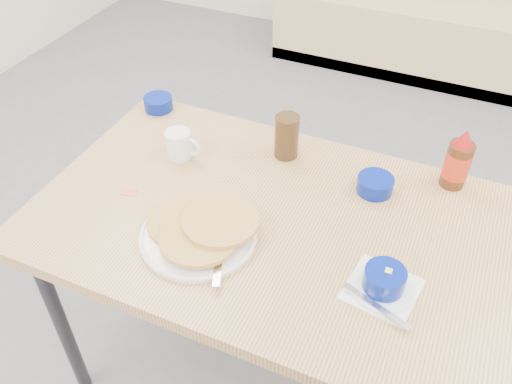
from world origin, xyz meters
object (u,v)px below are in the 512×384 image
at_px(pancake_plate, 200,231).
at_px(coffee_mug, 180,144).
at_px(creamer_bowl, 158,103).
at_px(syrup_bottle, 458,162).
at_px(amber_tumbler, 287,136).
at_px(dining_table, 289,239).
at_px(grits_setting, 384,282).
at_px(butter_bowl, 375,185).
at_px(booth_bench, 431,13).

distance_m(pancake_plate, coffee_mug, 0.36).
bearing_deg(creamer_bowl, syrup_bottle, 0.00).
bearing_deg(creamer_bowl, amber_tumbler, -7.47).
height_order(creamer_bowl, amber_tumbler, amber_tumbler).
xyz_separation_m(dining_table, grits_setting, (0.28, -0.12, 0.09)).
xyz_separation_m(butter_bowl, syrup_bottle, (0.20, 0.12, 0.06)).
height_order(coffee_mug, butter_bowl, coffee_mug).
relative_size(booth_bench, creamer_bowl, 19.35).
xyz_separation_m(pancake_plate, syrup_bottle, (0.56, 0.48, 0.06)).
distance_m(pancake_plate, butter_bowl, 0.52).
distance_m(creamer_bowl, syrup_bottle, 0.99).
bearing_deg(amber_tumbler, creamer_bowl, 172.53).
distance_m(booth_bench, pancake_plate, 2.72).
distance_m(dining_table, coffee_mug, 0.45).
relative_size(coffee_mug, grits_setting, 0.59).
bearing_deg(amber_tumbler, butter_bowl, -10.69).
bearing_deg(grits_setting, syrup_bottle, 79.16).
bearing_deg(butter_bowl, amber_tumbler, 169.31).
bearing_deg(pancake_plate, grits_setting, 2.41).
bearing_deg(grits_setting, amber_tumbler, 135.26).
relative_size(creamer_bowl, syrup_bottle, 0.52).
distance_m(coffee_mug, amber_tumbler, 0.32).
height_order(dining_table, grits_setting, grits_setting).
relative_size(coffee_mug, creamer_bowl, 1.15).
relative_size(grits_setting, syrup_bottle, 1.01).
bearing_deg(pancake_plate, booth_bench, 85.83).
bearing_deg(creamer_bowl, dining_table, -28.88).
bearing_deg(amber_tumbler, booth_bench, 86.95).
bearing_deg(coffee_mug, booth_bench, 80.21).
distance_m(pancake_plate, amber_tumbler, 0.43).
bearing_deg(coffee_mug, butter_bowl, 7.92).
bearing_deg(grits_setting, booth_bench, 96.02).
height_order(dining_table, coffee_mug, coffee_mug).
bearing_deg(amber_tumbler, pancake_plate, -100.18).
xyz_separation_m(grits_setting, butter_bowl, (-0.11, 0.34, -0.01)).
height_order(grits_setting, creamer_bowl, grits_setting).
bearing_deg(creamer_bowl, butter_bowl, -8.67).
bearing_deg(grits_setting, coffee_mug, 159.45).
bearing_deg(syrup_bottle, dining_table, -137.28).
height_order(dining_table, pancake_plate, pancake_plate).
distance_m(booth_bench, creamer_bowl, 2.32).
relative_size(butter_bowl, amber_tumbler, 0.75).
bearing_deg(pancake_plate, syrup_bottle, 40.53).
bearing_deg(syrup_bottle, booth_bench, 99.53).
bearing_deg(grits_setting, butter_bowl, 107.54).
relative_size(booth_bench, syrup_bottle, 10.08).
height_order(pancake_plate, syrup_bottle, syrup_bottle).
bearing_deg(booth_bench, amber_tumbler, -93.05).
xyz_separation_m(dining_table, creamer_bowl, (-0.62, 0.34, 0.08)).
bearing_deg(butter_bowl, syrup_bottle, 31.49).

